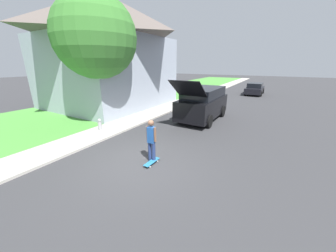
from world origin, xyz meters
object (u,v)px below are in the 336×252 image
object	(u,v)px
car_down_street	(255,89)
skateboarder	(151,139)
lawn_tree_near	(96,37)
fire_hydrant	(100,124)
suv_parked	(203,103)
skateboard	(152,162)

from	to	relation	value
car_down_street	skateboarder	bearing A→B (deg)	-93.26
lawn_tree_near	car_down_street	xyz separation A→B (m)	(6.43, 17.07, -4.18)
car_down_street	fire_hydrant	xyz separation A→B (m)	(-5.40, -18.29, -0.26)
suv_parked	skateboard	bearing A→B (deg)	-85.42
car_down_street	fire_hydrant	world-z (taller)	car_down_street
fire_hydrant	skateboarder	bearing A→B (deg)	-16.18
suv_parked	fire_hydrant	xyz separation A→B (m)	(-3.87, -5.03, -0.68)
skateboarder	skateboard	bearing A→B (deg)	-57.73
skateboard	fire_hydrant	xyz separation A→B (m)	(-4.39, 1.41, 0.32)
lawn_tree_near	fire_hydrant	distance (m)	4.72
suv_parked	skateboard	xyz separation A→B (m)	(0.52, -6.43, -1.00)
lawn_tree_near	car_down_street	world-z (taller)	lawn_tree_near
lawn_tree_near	fire_hydrant	world-z (taller)	lawn_tree_near
suv_parked	fire_hydrant	distance (m)	6.38
suv_parked	skateboard	world-z (taller)	suv_parked
suv_parked	car_down_street	xyz separation A→B (m)	(1.52, 13.26, -0.42)
suv_parked	skateboarder	xyz separation A→B (m)	(0.41, -6.27, -0.19)
suv_parked	skateboarder	world-z (taller)	suv_parked
car_down_street	lawn_tree_near	bearing A→B (deg)	-110.63
skateboarder	fire_hydrant	bearing A→B (deg)	163.82
lawn_tree_near	suv_parked	world-z (taller)	lawn_tree_near
suv_parked	car_down_street	bearing A→B (deg)	83.44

